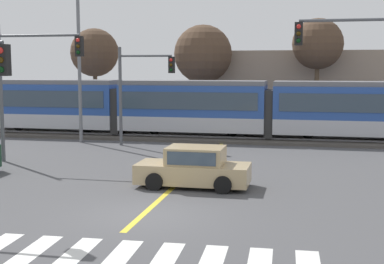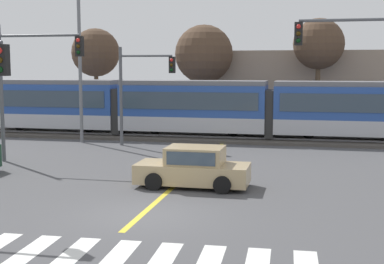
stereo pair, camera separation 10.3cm
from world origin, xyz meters
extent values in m
plane|color=#474749|center=(0.00, 0.00, 0.00)|extent=(200.00, 200.00, 0.00)
cube|color=#4C4742|center=(0.00, 17.22, 0.09)|extent=(120.00, 4.00, 0.18)
cube|color=#939399|center=(0.00, 16.50, 0.23)|extent=(120.00, 0.08, 0.10)
cube|color=#939399|center=(0.00, 17.94, 0.23)|extent=(120.00, 0.08, 0.10)
cube|color=#B7BAC1|center=(-11.64, 17.22, 0.98)|extent=(9.00, 2.60, 0.90)
cube|color=#284C9E|center=(-11.64, 17.22, 2.38)|extent=(9.00, 2.60, 1.90)
cube|color=#384756|center=(-11.64, 15.90, 2.43)|extent=(8.28, 0.04, 1.04)
cube|color=slate|center=(-11.64, 17.22, 3.47)|extent=(9.00, 2.39, 0.28)
cylinder|color=black|center=(-9.17, 17.22, 0.53)|extent=(0.70, 0.20, 0.70)
cylinder|color=black|center=(-14.12, 17.22, 0.53)|extent=(0.70, 0.20, 0.70)
cube|color=#B7BAC1|center=(-2.14, 17.22, 0.98)|extent=(9.00, 2.60, 0.90)
cube|color=#284C9E|center=(-2.14, 17.22, 2.38)|extent=(9.00, 2.60, 1.90)
cube|color=#384756|center=(-2.14, 15.90, 2.43)|extent=(8.28, 0.04, 1.04)
cube|color=slate|center=(-2.14, 17.22, 3.47)|extent=(9.00, 2.39, 0.28)
cylinder|color=black|center=(0.33, 17.22, 0.53)|extent=(0.70, 0.20, 0.70)
cylinder|color=black|center=(-4.62, 17.22, 0.53)|extent=(0.70, 0.20, 0.70)
cube|color=#B7BAC1|center=(7.36, 17.22, 0.98)|extent=(9.00, 2.60, 0.90)
cube|color=#284C9E|center=(7.36, 17.22, 2.38)|extent=(9.00, 2.60, 1.90)
cube|color=#384756|center=(7.36, 15.90, 2.43)|extent=(8.28, 0.04, 1.04)
cube|color=slate|center=(7.36, 17.22, 3.47)|extent=(9.00, 2.39, 0.28)
cylinder|color=black|center=(4.88, 17.22, 0.53)|extent=(0.70, 0.20, 0.70)
cube|color=#2D2D2D|center=(-6.89, 17.22, 1.68)|extent=(0.50, 2.34, 2.80)
cube|color=#2D2D2D|center=(2.61, 17.22, 1.68)|extent=(0.50, 2.34, 2.80)
cube|color=silver|center=(-1.65, -3.87, 0.00)|extent=(0.67, 2.82, 0.01)
cube|color=silver|center=(-0.55, -3.83, 0.00)|extent=(0.67, 2.82, 0.01)
cube|color=silver|center=(0.55, -3.78, 0.00)|extent=(0.67, 2.82, 0.01)
cube|color=silver|center=(1.65, -3.74, 0.00)|extent=(0.67, 2.82, 0.01)
cube|color=gold|center=(0.00, 6.71, 0.00)|extent=(0.20, 17.03, 0.01)
cube|color=tan|center=(0.70, 4.05, 0.52)|extent=(4.20, 1.70, 0.72)
cube|color=tan|center=(0.80, 4.05, 1.20)|extent=(2.10, 1.52, 0.64)
cube|color=#384756|center=(-0.20, 4.06, 1.20)|extent=(0.10, 1.43, 0.52)
cube|color=#384756|center=(0.80, 3.27, 1.20)|extent=(1.79, 0.04, 0.48)
cylinder|color=black|center=(-0.56, 3.21, 0.32)|extent=(0.64, 0.22, 0.64)
cylinder|color=black|center=(-0.56, 4.91, 0.32)|extent=(0.64, 0.22, 0.64)
cylinder|color=black|center=(1.96, 3.20, 0.32)|extent=(0.64, 0.22, 0.64)
cylinder|color=black|center=(1.96, 4.90, 0.32)|extent=(0.64, 0.22, 0.64)
cylinder|color=#515459|center=(-5.54, 13.55, 2.78)|extent=(0.18, 0.18, 5.56)
cylinder|color=#515459|center=(-4.04, 13.55, 5.06)|extent=(3.00, 0.12, 0.12)
cube|color=black|center=(-2.54, 13.55, 4.56)|extent=(0.32, 0.28, 0.90)
sphere|color=red|center=(-2.54, 13.40, 4.83)|extent=(0.18, 0.18, 0.18)
sphere|color=#3A2706|center=(-2.54, 13.40, 4.56)|extent=(0.18, 0.18, 0.18)
sphere|color=black|center=(-2.54, 13.40, 4.29)|extent=(0.18, 0.18, 0.18)
cylinder|color=#515459|center=(-9.23, 7.43, 3.20)|extent=(0.18, 0.18, 6.41)
cylinder|color=#515459|center=(-7.23, 7.43, 5.87)|extent=(4.00, 0.12, 0.12)
cube|color=black|center=(-5.23, 7.43, 5.37)|extent=(0.32, 0.28, 0.90)
sphere|color=red|center=(-5.23, 7.28, 5.64)|extent=(0.18, 0.18, 0.18)
sphere|color=#3A2706|center=(-5.23, 7.28, 5.37)|extent=(0.18, 0.18, 0.18)
sphere|color=black|center=(-5.23, 7.28, 5.10)|extent=(0.18, 0.18, 0.18)
cylinder|color=#515459|center=(6.40, 6.61, 6.26)|extent=(4.00, 0.12, 0.12)
cube|color=black|center=(4.40, 6.61, 5.76)|extent=(0.32, 0.28, 0.90)
sphere|color=red|center=(4.40, 6.46, 6.03)|extent=(0.18, 0.18, 0.18)
sphere|color=#3A2706|center=(4.40, 6.46, 5.76)|extent=(0.18, 0.18, 0.18)
sphere|color=black|center=(4.40, 6.46, 5.49)|extent=(0.18, 0.18, 0.18)
cube|color=black|center=(-3.72, -1.21, 4.66)|extent=(0.32, 0.28, 0.90)
sphere|color=red|center=(-3.72, -1.36, 4.93)|extent=(0.18, 0.18, 0.18)
sphere|color=#3A2706|center=(-3.72, -1.36, 4.66)|extent=(0.18, 0.18, 0.18)
sphere|color=black|center=(-3.72, -1.36, 4.39)|extent=(0.18, 0.18, 0.18)
cylinder|color=slate|center=(-8.25, 14.13, 4.57)|extent=(0.20, 0.20, 9.15)
cylinder|color=brown|center=(-11.03, 23.19, 2.39)|extent=(0.32, 0.32, 4.79)
sphere|color=#4C3828|center=(-11.03, 23.19, 5.51)|extent=(3.63, 3.63, 3.63)
cylinder|color=brown|center=(-2.47, 22.24, 2.26)|extent=(0.32, 0.32, 4.52)
sphere|color=#4C3828|center=(-2.47, 22.24, 5.34)|extent=(4.10, 4.10, 4.10)
cylinder|color=brown|center=(5.39, 22.13, 2.65)|extent=(0.32, 0.32, 5.29)
sphere|color=#4C3828|center=(5.39, 22.13, 5.98)|extent=(3.42, 3.42, 3.42)
cube|color=gray|center=(5.96, 26.59, 2.80)|extent=(19.51, 6.00, 5.61)
camera|label=1|loc=(4.80, -15.13, 4.49)|focal=50.00mm
camera|label=2|loc=(4.90, -15.10, 4.49)|focal=50.00mm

